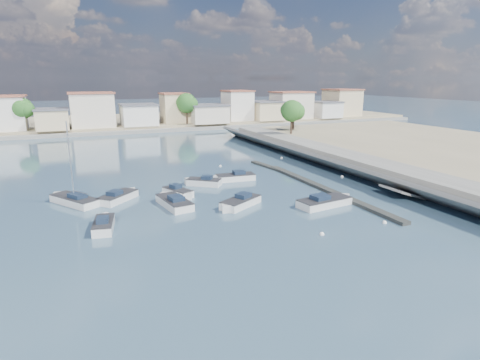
{
  "coord_description": "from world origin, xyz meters",
  "views": [
    {
      "loc": [
        -20.3,
        -28.6,
        12.99
      ],
      "look_at": [
        -2.53,
        13.39,
        1.4
      ],
      "focal_mm": 30.0,
      "sensor_mm": 36.0,
      "label": 1
    }
  ],
  "objects_px": {
    "motorboat_c": "(233,178)",
    "motorboat_d": "(239,203)",
    "motorboat_b": "(120,197)",
    "motorboat_a": "(104,225)",
    "motorboat_f": "(202,182)",
    "motorboat_h": "(326,202)",
    "motorboat_g": "(179,193)",
    "motorboat_e": "(173,202)",
    "sailboat": "(73,200)"
  },
  "relations": [
    {
      "from": "motorboat_g",
      "to": "motorboat_c",
      "type": "bearing_deg",
      "value": 26.95
    },
    {
      "from": "sailboat",
      "to": "motorboat_g",
      "type": "bearing_deg",
      "value": -8.44
    },
    {
      "from": "motorboat_c",
      "to": "motorboat_h",
      "type": "relative_size",
      "value": 0.85
    },
    {
      "from": "motorboat_a",
      "to": "motorboat_c",
      "type": "bearing_deg",
      "value": 34.11
    },
    {
      "from": "motorboat_b",
      "to": "motorboat_a",
      "type": "bearing_deg",
      "value": -105.49
    },
    {
      "from": "motorboat_g",
      "to": "motorboat_h",
      "type": "height_order",
      "value": "same"
    },
    {
      "from": "motorboat_a",
      "to": "motorboat_e",
      "type": "xyz_separation_m",
      "value": [
        7.28,
        4.13,
        -0.0
      ]
    },
    {
      "from": "motorboat_f",
      "to": "motorboat_h",
      "type": "bearing_deg",
      "value": -53.67
    },
    {
      "from": "motorboat_a",
      "to": "motorboat_c",
      "type": "xyz_separation_m",
      "value": [
        17.1,
        11.58,
        0.0
      ]
    },
    {
      "from": "motorboat_a",
      "to": "sailboat",
      "type": "bearing_deg",
      "value": 105.11
    },
    {
      "from": "motorboat_d",
      "to": "motorboat_e",
      "type": "relative_size",
      "value": 0.84
    },
    {
      "from": "motorboat_h",
      "to": "sailboat",
      "type": "bearing_deg",
      "value": 155.77
    },
    {
      "from": "motorboat_e",
      "to": "motorboat_f",
      "type": "xyz_separation_m",
      "value": [
        5.33,
        6.76,
        -0.0
      ]
    },
    {
      "from": "motorboat_e",
      "to": "motorboat_g",
      "type": "bearing_deg",
      "value": 65.64
    },
    {
      "from": "motorboat_d",
      "to": "motorboat_e",
      "type": "bearing_deg",
      "value": 154.01
    },
    {
      "from": "motorboat_e",
      "to": "sailboat",
      "type": "bearing_deg",
      "value": 153.43
    },
    {
      "from": "motorboat_g",
      "to": "motorboat_e",
      "type": "bearing_deg",
      "value": -114.36
    },
    {
      "from": "motorboat_c",
      "to": "sailboat",
      "type": "height_order",
      "value": "sailboat"
    },
    {
      "from": "motorboat_a",
      "to": "motorboat_d",
      "type": "distance_m",
      "value": 13.55
    },
    {
      "from": "motorboat_b",
      "to": "motorboat_c",
      "type": "height_order",
      "value": "same"
    },
    {
      "from": "motorboat_d",
      "to": "motorboat_g",
      "type": "xyz_separation_m",
      "value": [
        -4.78,
        6.23,
        0.0
      ]
    },
    {
      "from": "motorboat_a",
      "to": "motorboat_c",
      "type": "relative_size",
      "value": 0.83
    },
    {
      "from": "motorboat_b",
      "to": "motorboat_c",
      "type": "distance_m",
      "value": 15.15
    },
    {
      "from": "motorboat_a",
      "to": "motorboat_g",
      "type": "relative_size",
      "value": 1.07
    },
    {
      "from": "motorboat_a",
      "to": "motorboat_h",
      "type": "relative_size",
      "value": 0.71
    },
    {
      "from": "motorboat_e",
      "to": "motorboat_g",
      "type": "height_order",
      "value": "same"
    },
    {
      "from": "motorboat_e",
      "to": "sailboat",
      "type": "distance_m",
      "value": 10.85
    },
    {
      "from": "motorboat_e",
      "to": "motorboat_f",
      "type": "height_order",
      "value": "same"
    },
    {
      "from": "motorboat_d",
      "to": "motorboat_f",
      "type": "xyz_separation_m",
      "value": [
        -0.9,
        9.8,
        0.0
      ]
    },
    {
      "from": "motorboat_c",
      "to": "sailboat",
      "type": "distance_m",
      "value": 19.7
    },
    {
      "from": "motorboat_b",
      "to": "motorboat_f",
      "type": "distance_m",
      "value": 10.62
    },
    {
      "from": "motorboat_b",
      "to": "sailboat",
      "type": "xyz_separation_m",
      "value": [
        -4.73,
        0.65,
        0.03
      ]
    },
    {
      "from": "motorboat_e",
      "to": "motorboat_a",
      "type": "bearing_deg",
      "value": -150.43
    },
    {
      "from": "motorboat_f",
      "to": "motorboat_e",
      "type": "bearing_deg",
      "value": -128.28
    },
    {
      "from": "motorboat_f",
      "to": "motorboat_c",
      "type": "bearing_deg",
      "value": 8.81
    },
    {
      "from": "motorboat_e",
      "to": "sailboat",
      "type": "relative_size",
      "value": 0.69
    },
    {
      "from": "motorboat_c",
      "to": "sailboat",
      "type": "relative_size",
      "value": 0.63
    },
    {
      "from": "motorboat_c",
      "to": "motorboat_h",
      "type": "xyz_separation_m",
      "value": [
        5.05,
        -13.66,
        -0.0
      ]
    },
    {
      "from": "motorboat_a",
      "to": "sailboat",
      "type": "xyz_separation_m",
      "value": [
        -2.42,
        8.98,
        0.03
      ]
    },
    {
      "from": "motorboat_a",
      "to": "motorboat_f",
      "type": "relative_size",
      "value": 1.08
    },
    {
      "from": "motorboat_f",
      "to": "sailboat",
      "type": "distance_m",
      "value": 15.16
    },
    {
      "from": "motorboat_c",
      "to": "motorboat_a",
      "type": "bearing_deg",
      "value": -145.89
    },
    {
      "from": "motorboat_f",
      "to": "motorboat_g",
      "type": "xyz_separation_m",
      "value": [
        -3.89,
        -3.56,
        0.0
      ]
    },
    {
      "from": "motorboat_b",
      "to": "motorboat_g",
      "type": "distance_m",
      "value": 6.49
    },
    {
      "from": "motorboat_g",
      "to": "motorboat_d",
      "type": "bearing_deg",
      "value": -52.5
    },
    {
      "from": "motorboat_c",
      "to": "motorboat_f",
      "type": "distance_m",
      "value": 4.54
    },
    {
      "from": "motorboat_g",
      "to": "sailboat",
      "type": "relative_size",
      "value": 0.49
    },
    {
      "from": "motorboat_d",
      "to": "motorboat_h",
      "type": "relative_size",
      "value": 0.78
    },
    {
      "from": "motorboat_c",
      "to": "motorboat_d",
      "type": "xyz_separation_m",
      "value": [
        -3.59,
        -10.49,
        -0.0
      ]
    },
    {
      "from": "motorboat_f",
      "to": "motorboat_g",
      "type": "relative_size",
      "value": 0.99
    }
  ]
}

